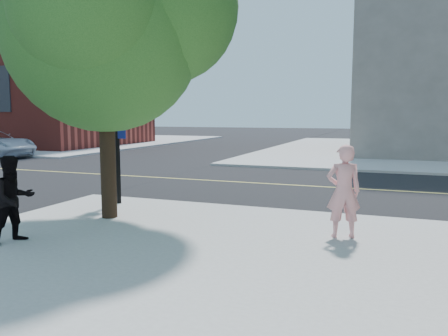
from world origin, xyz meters
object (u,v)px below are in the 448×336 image
at_px(street_tree, 108,10).
at_px(man_on_phone, 344,191).
at_px(pedestrian, 14,199).
at_px(signal_pole, 56,82).

bearing_deg(street_tree, man_on_phone, 1.67).
bearing_deg(man_on_phone, pedestrian, 5.74).
xyz_separation_m(pedestrian, signal_pole, (-2.20, 3.76, 2.43)).
xyz_separation_m(street_tree, signal_pole, (-2.76, 1.44, -1.36)).
relative_size(street_tree, signal_pole, 1.80).
bearing_deg(pedestrian, street_tree, 4.40).
xyz_separation_m(man_on_phone, street_tree, (-5.06, -0.15, 3.69)).
height_order(pedestrian, street_tree, street_tree).
distance_m(pedestrian, street_tree, 4.48).
bearing_deg(street_tree, signal_pole, 152.42).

